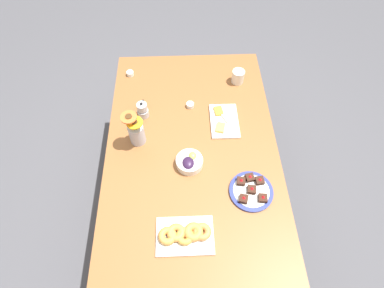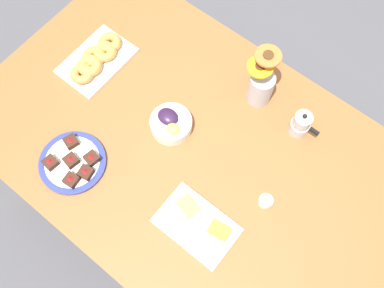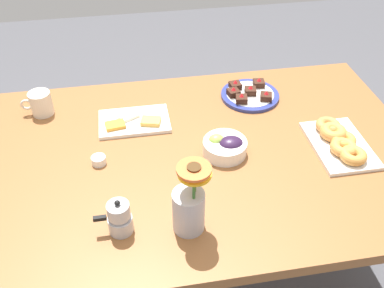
# 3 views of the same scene
# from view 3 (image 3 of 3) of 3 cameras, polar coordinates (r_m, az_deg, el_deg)

# --- Properties ---
(ground_plane) EXTENTS (6.00, 6.00, 0.00)m
(ground_plane) POSITION_cam_3_polar(r_m,az_deg,el_deg) (2.03, 0.00, -17.15)
(ground_plane) COLOR #4C4C51
(dining_table) EXTENTS (1.60, 1.00, 0.74)m
(dining_table) POSITION_cam_3_polar(r_m,az_deg,el_deg) (1.53, 0.00, -3.62)
(dining_table) COLOR brown
(dining_table) RESTS_ON ground_plane
(coffee_mug) EXTENTS (0.12, 0.08, 0.09)m
(coffee_mug) POSITION_cam_3_polar(r_m,az_deg,el_deg) (1.72, -19.54, 5.17)
(coffee_mug) COLOR silver
(coffee_mug) RESTS_ON dining_table
(grape_bowl) EXTENTS (0.15, 0.15, 0.07)m
(grape_bowl) POSITION_cam_3_polar(r_m,az_deg,el_deg) (1.45, 4.46, -0.30)
(grape_bowl) COLOR white
(grape_bowl) RESTS_ON dining_table
(cheese_platter) EXTENTS (0.26, 0.17, 0.03)m
(cheese_platter) POSITION_cam_3_polar(r_m,az_deg,el_deg) (1.61, -7.74, 3.03)
(cheese_platter) COLOR white
(cheese_platter) RESTS_ON dining_table
(croissant_platter) EXTENTS (0.19, 0.29, 0.05)m
(croissant_platter) POSITION_cam_3_polar(r_m,az_deg,el_deg) (1.56, 19.08, 0.32)
(croissant_platter) COLOR white
(croissant_platter) RESTS_ON dining_table
(jam_cup_berry) EXTENTS (0.05, 0.05, 0.03)m
(jam_cup_berry) POSITION_cam_3_polar(r_m,az_deg,el_deg) (1.45, -12.34, -2.14)
(jam_cup_berry) COLOR white
(jam_cup_berry) RESTS_ON dining_table
(dessert_plate) EXTENTS (0.23, 0.23, 0.05)m
(dessert_plate) POSITION_cam_3_polar(r_m,az_deg,el_deg) (1.75, 7.67, 6.57)
(dessert_plate) COLOR navy
(dessert_plate) RESTS_ON dining_table
(flower_vase) EXTENTS (0.11, 0.11, 0.25)m
(flower_vase) POSITION_cam_3_polar(r_m,az_deg,el_deg) (1.18, -0.37, -8.32)
(flower_vase) COLOR #B2B2BC
(flower_vase) RESTS_ON dining_table
(moka_pot) EXTENTS (0.11, 0.07, 0.12)m
(moka_pot) POSITION_cam_3_polar(r_m,az_deg,el_deg) (1.22, -9.64, -9.74)
(moka_pot) COLOR #B7B7BC
(moka_pot) RESTS_ON dining_table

